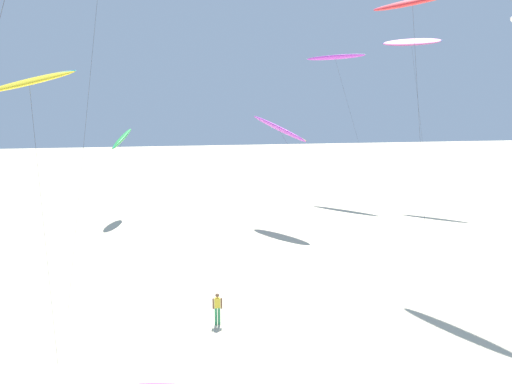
{
  "coord_description": "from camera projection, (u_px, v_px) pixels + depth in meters",
  "views": [
    {
      "loc": [
        -3.09,
        0.01,
        11.22
      ],
      "look_at": [
        2.69,
        25.38,
        7.01
      ],
      "focal_mm": 37.87,
      "sensor_mm": 36.0,
      "label": 1
    }
  ],
  "objects": [
    {
      "name": "person_near_left",
      "position": [
        217.0,
        307.0,
        27.74
      ],
      "size": [
        0.51,
        0.23,
        1.68
      ],
      "color": "#338E56",
      "rests_on": "ground"
    },
    {
      "name": "flying_kite_2",
      "position": [
        279.0,
        128.0,
        50.31
      ],
      "size": [
        5.85,
        12.03,
        10.59
      ],
      "color": "purple",
      "rests_on": "ground"
    },
    {
      "name": "flying_kite_5",
      "position": [
        411.0,
        42.0,
        61.72
      ],
      "size": [
        5.6,
        11.74,
        18.96
      ],
      "color": "#EA5193",
      "rests_on": "ground"
    },
    {
      "name": "flying_kite_8",
      "position": [
        413.0,
        2.0,
        34.72
      ],
      "size": [
        3.23,
        8.57,
        18.18
      ],
      "color": "red",
      "rests_on": "ground"
    },
    {
      "name": "flying_kite_1",
      "position": [
        335.0,
        57.0,
        64.99
      ],
      "size": [
        5.7,
        13.11,
        17.27
      ],
      "color": "purple",
      "rests_on": "ground"
    },
    {
      "name": "flying_kite_4",
      "position": [
        122.0,
        138.0,
        53.94
      ],
      "size": [
        3.6,
        6.93,
        9.21
      ],
      "color": "green",
      "rests_on": "ground"
    },
    {
      "name": "flying_kite_7",
      "position": [
        29.0,
        82.0,
        25.08
      ],
      "size": [
        4.81,
        5.44,
        13.04
      ],
      "color": "yellow",
      "rests_on": "ground"
    }
  ]
}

